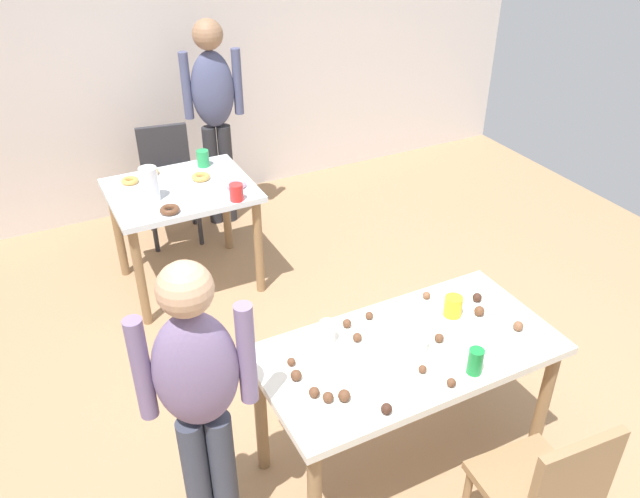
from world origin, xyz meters
TOP-DOWN VIEW (x-y plane):
  - ground_plane at (0.00, 0.00)m, footprint 6.40×6.40m
  - wall_back at (0.00, 3.20)m, footprint 6.40×0.10m
  - dining_table_near at (-0.01, -0.11)m, footprint 1.36×0.69m
  - dining_table_far at (-0.46, 1.90)m, footprint 0.92×0.76m
  - chair_near_table at (0.18, -0.83)m, footprint 0.43×0.43m
  - chair_far_table at (-0.36, 2.64)m, footprint 0.46×0.46m
  - person_girl_near at (-0.97, -0.10)m, footprint 0.45×0.27m
  - person_adult_far at (0.06, 2.65)m, footprint 0.45×0.26m
  - mixing_bowl at (-0.03, -0.10)m, footprint 0.21×0.21m
  - soda_can at (0.15, -0.37)m, footprint 0.07×0.07m
  - fork_near at (0.49, -0.37)m, footprint 0.17×0.02m
  - cup_near_0 at (0.31, -0.01)m, footprint 0.09×0.09m
  - cup_near_1 at (-0.32, 0.09)m, footprint 0.07×0.07m
  - cake_ball_0 at (-0.31, -0.40)m, footprint 0.05×0.05m
  - cake_ball_1 at (0.48, 0.03)m, footprint 0.05×0.05m
  - cake_ball_2 at (0.01, -0.39)m, footprint 0.04×0.04m
  - cake_ball_3 at (0.42, -0.07)m, footprint 0.05×0.05m
  - cake_ball_4 at (-0.19, 0.14)m, footprint 0.04×0.04m
  - cake_ball_5 at (0.13, -0.14)m, footprint 0.04×0.04m
  - cake_ball_6 at (-0.05, -0.27)m, footprint 0.04×0.04m
  - cake_ball_7 at (-0.42, -0.26)m, footprint 0.05×0.05m
  - cake_ball_8 at (0.51, -0.24)m, footprint 0.05×0.05m
  - cake_ball_9 at (0.27, 0.16)m, footprint 0.04×0.04m
  - cake_ball_10 at (-0.55, -0.07)m, footprint 0.05×0.05m
  - cake_ball_11 at (-0.06, 0.15)m, footprint 0.04×0.04m
  - cake_ball_12 at (-0.53, 0.02)m, footprint 0.04×0.04m
  - cake_ball_13 at (-0.48, -0.24)m, footprint 0.05×0.05m
  - cake_ball_14 at (-0.52, -0.19)m, footprint 0.05×0.05m
  - cake_ball_15 at (-0.19, 0.03)m, footprint 0.04×0.04m
  - pitcher_far at (-0.67, 1.82)m, footprint 0.11×0.11m
  - cup_far_0 at (-0.19, 1.57)m, footprint 0.09×0.09m
  - cup_far_1 at (-0.21, 2.16)m, footprint 0.08×0.08m
  - donut_far_0 at (-0.73, 2.12)m, footprint 0.11×0.11m
  - donut_far_1 at (-0.61, 1.60)m, footprint 0.12×0.12m
  - donut_far_2 at (-0.30, 1.96)m, footprint 0.12×0.12m
  - donut_far_3 at (-0.13, 1.74)m, footprint 0.13×0.13m
  - donut_far_4 at (-0.58, 2.19)m, footprint 0.12×0.12m

SIDE VIEW (x-z plane):
  - ground_plane at x=0.00m, z-range 0.00..0.00m
  - chair_near_table at x=0.18m, z-range 0.06..0.93m
  - chair_far_table at x=-0.36m, z-range 0.06..0.93m
  - dining_table_far at x=-0.46m, z-range 0.25..1.00m
  - dining_table_near at x=-0.01m, z-range 0.27..1.02m
  - fork_near at x=0.49m, z-range 0.75..0.76m
  - donut_far_0 at x=-0.73m, z-range 0.75..0.78m
  - donut_far_2 at x=-0.30m, z-range 0.75..0.79m
  - cake_ball_6 at x=-0.05m, z-range 0.75..0.79m
  - donut_far_1 at x=-0.61m, z-range 0.75..0.79m
  - donut_far_4 at x=-0.58m, z-range 0.75..0.79m
  - cake_ball_12 at x=-0.53m, z-range 0.75..0.79m
  - cake_ball_11 at x=-0.06m, z-range 0.75..0.79m
  - cake_ball_9 at x=0.27m, z-range 0.75..0.79m
  - donut_far_3 at x=-0.13m, z-range 0.75..0.79m
  - cake_ball_2 at x=0.01m, z-range 0.75..0.79m
  - cake_ball_4 at x=-0.19m, z-range 0.75..0.79m
  - cake_ball_5 at x=0.13m, z-range 0.75..0.79m
  - cake_ball_15 at x=-0.19m, z-range 0.75..0.79m
  - cake_ball_13 at x=-0.48m, z-range 0.75..0.80m
  - cake_ball_1 at x=0.48m, z-range 0.75..0.80m
  - cake_ball_14 at x=-0.52m, z-range 0.75..0.80m
  - cake_ball_0 at x=-0.31m, z-range 0.75..0.80m
  - cake_ball_8 at x=0.51m, z-range 0.75..0.80m
  - cake_ball_10 at x=-0.55m, z-range 0.75..0.80m
  - cake_ball_3 at x=0.42m, z-range 0.75..0.80m
  - cake_ball_7 at x=-0.42m, z-range 0.75..0.80m
  - mixing_bowl at x=-0.03m, z-range 0.75..0.81m
  - cup_near_0 at x=0.31m, z-range 0.75..0.85m
  - cup_near_1 at x=-0.32m, z-range 0.75..0.86m
  - cup_far_0 at x=-0.19m, z-range 0.75..0.86m
  - cup_far_1 at x=-0.21m, z-range 0.75..0.87m
  - soda_can at x=0.15m, z-range 0.75..0.87m
  - pitcher_far at x=-0.67m, z-range 0.75..0.97m
  - person_girl_near at x=-0.97m, z-range 0.14..1.62m
  - person_adult_far at x=0.06m, z-range 0.17..1.80m
  - wall_back at x=0.00m, z-range 0.00..2.60m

